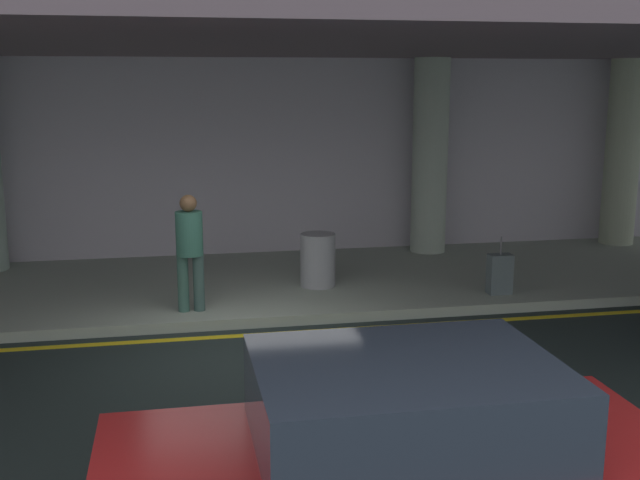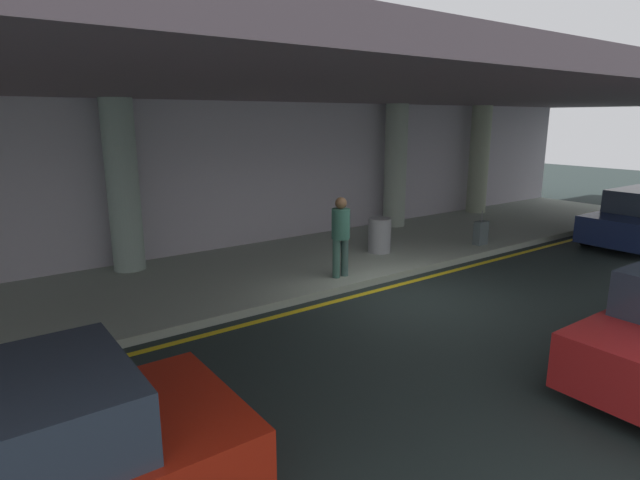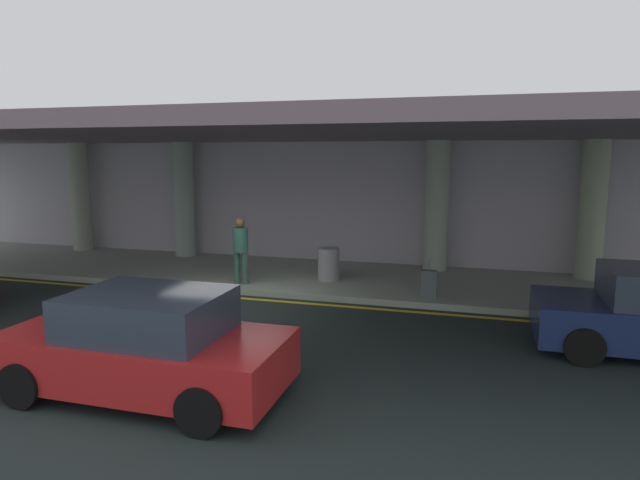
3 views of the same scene
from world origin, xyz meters
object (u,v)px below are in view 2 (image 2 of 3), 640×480
(support_column_center, at_px, (395,166))
(support_column_right_mid, at_px, (479,160))
(trash_bin_steel, at_px, (380,235))
(support_column_left_mid, at_px, (123,186))
(suitcase_upright_primary, at_px, (481,233))
(traveler_with_luggage, at_px, (341,232))

(support_column_center, relative_size, support_column_right_mid, 1.00)
(trash_bin_steel, bearing_deg, support_column_left_mid, 158.44)
(suitcase_upright_primary, relative_size, trash_bin_steel, 1.06)
(support_column_left_mid, distance_m, traveler_with_luggage, 4.73)
(support_column_center, bearing_deg, suitcase_upright_primary, -88.05)
(traveler_with_luggage, xyz_separation_m, suitcase_upright_primary, (4.71, 0.03, -0.65))
(support_column_right_mid, bearing_deg, trash_bin_steel, -161.89)
(support_column_center, relative_size, traveler_with_luggage, 2.17)
(support_column_left_mid, relative_size, trash_bin_steel, 4.29)
(trash_bin_steel, bearing_deg, support_column_center, 39.93)
(support_column_right_mid, distance_m, trash_bin_steel, 7.05)
(traveler_with_luggage, bearing_deg, support_column_left_mid, 28.35)
(suitcase_upright_primary, bearing_deg, support_column_right_mid, 49.38)
(support_column_left_mid, xyz_separation_m, traveler_with_luggage, (3.40, -3.17, -0.86))
(support_column_left_mid, xyz_separation_m, trash_bin_steel, (5.43, -2.15, -1.40))
(support_column_center, height_order, support_column_right_mid, same)
(support_column_right_mid, relative_size, trash_bin_steel, 4.29)
(support_column_right_mid, xyz_separation_m, suitcase_upright_primary, (-3.89, -3.13, -1.51))
(support_column_right_mid, height_order, trash_bin_steel, support_column_right_mid)
(support_column_center, bearing_deg, trash_bin_steel, -140.07)
(support_column_right_mid, height_order, traveler_with_luggage, support_column_right_mid)
(support_column_left_mid, height_order, trash_bin_steel, support_column_left_mid)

